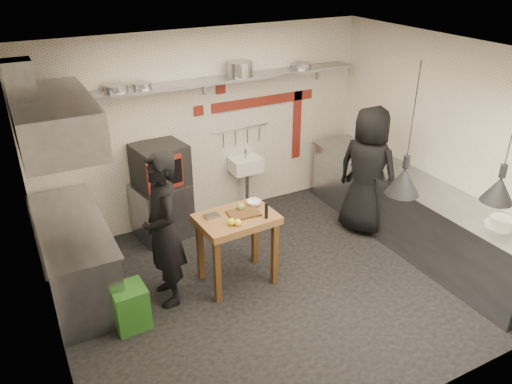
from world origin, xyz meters
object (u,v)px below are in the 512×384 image
prep_table (237,249)px  chef_left (163,230)px  combi_oven (160,165)px  green_bin (130,307)px  oven_stand (162,210)px  chef_right (368,171)px

prep_table → chef_left: (-0.87, 0.07, 0.47)m
combi_oven → green_bin: 2.12m
chef_left → prep_table: bearing=87.4°
oven_stand → chef_left: chef_left is taller
green_bin → chef_right: size_ratio=0.27×
oven_stand → chef_left: bearing=-115.8°
prep_table → chef_left: chef_left is taller
chef_right → chef_left: bearing=70.9°
oven_stand → chef_left: size_ratio=0.43×
chef_right → green_bin: bearing=74.6°
prep_table → combi_oven: bearing=103.0°
combi_oven → prep_table: 1.67m
chef_left → chef_right: chef_right is taller
green_bin → prep_table: size_ratio=0.54×
combi_oven → prep_table: size_ratio=0.71×
oven_stand → chef_right: bearing=-33.9°
oven_stand → prep_table: (0.47, -1.48, 0.06)m
combi_oven → chef_left: chef_left is taller
prep_table → chef_right: size_ratio=0.49×
oven_stand → prep_table: prep_table is taller
oven_stand → combi_oven: bearing=11.8°
green_bin → chef_left: chef_left is taller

